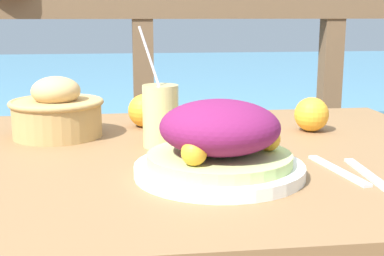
% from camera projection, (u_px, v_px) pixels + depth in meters
% --- Properties ---
extents(patio_table, '(1.23, 0.87, 0.74)m').
position_uv_depth(patio_table, '(164.00, 198.00, 1.04)').
color(patio_table, olive).
rests_on(patio_table, ground_plane).
extents(railing_fence, '(2.80, 0.08, 1.07)m').
position_uv_depth(railing_fence, '(144.00, 90.00, 1.88)').
color(railing_fence, brown).
rests_on(railing_fence, ground_plane).
extents(sea_backdrop, '(12.00, 4.00, 0.54)m').
position_uv_depth(sea_backdrop, '(132.00, 104.00, 4.40)').
color(sea_backdrop, teal).
rests_on(sea_backdrop, ground_plane).
extents(salad_plate, '(0.28, 0.28, 0.13)m').
position_uv_depth(salad_plate, '(220.00, 144.00, 0.87)').
color(salad_plate, white).
rests_on(salad_plate, patio_table).
extents(drink_glass, '(0.08, 0.07, 0.24)m').
position_uv_depth(drink_glass, '(160.00, 116.00, 1.06)').
color(drink_glass, '#DBCC7F').
rests_on(drink_glass, patio_table).
extents(bread_basket, '(0.20, 0.20, 0.13)m').
position_uv_depth(bread_basket, '(57.00, 112.00, 1.15)').
color(bread_basket, tan).
rests_on(bread_basket, patio_table).
extents(fork, '(0.04, 0.18, 0.00)m').
position_uv_depth(fork, '(338.00, 170.00, 0.90)').
color(fork, silver).
rests_on(fork, patio_table).
extents(knife, '(0.03, 0.18, 0.00)m').
position_uv_depth(knife, '(368.00, 174.00, 0.88)').
color(knife, silver).
rests_on(knife, patio_table).
extents(orange_near_basket, '(0.08, 0.08, 0.08)m').
position_uv_depth(orange_near_basket, '(311.00, 114.00, 1.21)').
color(orange_near_basket, '#F9A328').
rests_on(orange_near_basket, patio_table).
extents(orange_near_glass, '(0.08, 0.08, 0.08)m').
position_uv_depth(orange_near_glass, '(145.00, 111.00, 1.25)').
color(orange_near_glass, '#F9A328').
rests_on(orange_near_glass, patio_table).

